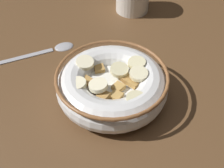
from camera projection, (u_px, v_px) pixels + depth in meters
ground_plane at (112, 100)px, 52.44cm from camera, size 136.80×136.80×2.00cm
cereal_bowl at (112, 85)px, 49.70cm from camera, size 18.53×18.53×5.63cm
spoon at (50, 49)px, 60.27cm from camera, size 5.29×15.87×0.80cm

